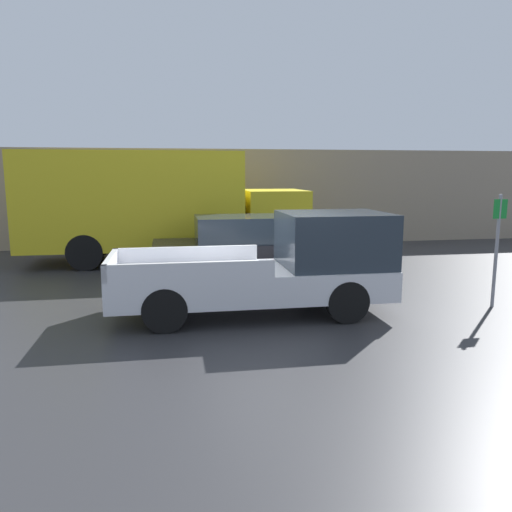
% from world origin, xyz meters
% --- Properties ---
extents(ground_plane, '(60.00, 60.00, 0.00)m').
position_xyz_m(ground_plane, '(0.00, 0.00, 0.00)').
color(ground_plane, '#2D2D30').
extents(building_wall, '(28.00, 0.15, 3.69)m').
position_xyz_m(building_wall, '(0.00, 9.62, 1.85)').
color(building_wall, gray).
rests_on(building_wall, ground).
extents(pickup_truck, '(5.47, 2.00, 2.02)m').
position_xyz_m(pickup_truck, '(0.17, -0.06, 0.95)').
color(pickup_truck, silver).
rests_on(pickup_truck, ground).
extents(car, '(4.42, 1.91, 1.68)m').
position_xyz_m(car, '(-0.19, 3.31, 0.84)').
color(car, black).
rests_on(car, ground).
extents(delivery_truck, '(8.76, 2.63, 3.44)m').
position_xyz_m(delivery_truck, '(-2.43, 6.41, 1.85)').
color(delivery_truck, gold).
rests_on(delivery_truck, ground).
extents(parking_sign, '(0.30, 0.07, 2.37)m').
position_xyz_m(parking_sign, '(4.71, -0.38, 1.34)').
color(parking_sign, gray).
rests_on(parking_sign, ground).
extents(newspaper_box, '(0.45, 0.40, 1.10)m').
position_xyz_m(newspaper_box, '(-1.49, 9.29, 0.55)').
color(newspaper_box, gold).
rests_on(newspaper_box, ground).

